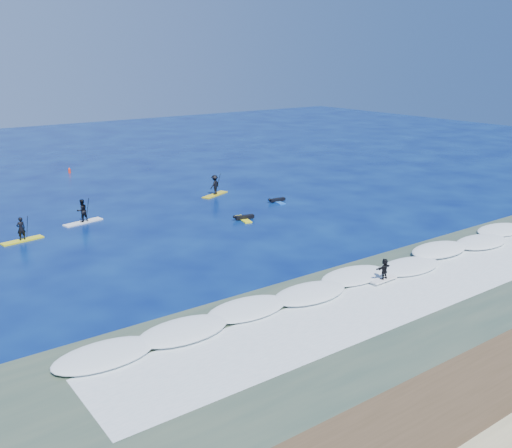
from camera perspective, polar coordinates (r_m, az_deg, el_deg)
ground at (r=41.64m, az=-0.62°, el=-1.73°), size 160.00×160.00×0.00m
shallow_water at (r=32.08m, az=14.23°, el=-8.06°), size 90.00×13.00×0.01m
breaking_wave at (r=34.51m, az=9.14°, el=-5.95°), size 40.00×6.00×0.30m
whitewater at (r=32.66m, az=12.88°, el=-7.51°), size 34.00×5.00×0.02m
sup_paddler_left at (r=44.84m, az=-22.40°, el=-0.79°), size 3.06×1.19×2.09m
sup_paddler_center at (r=47.99m, az=-16.98°, el=1.09°), size 3.32×1.41×2.26m
sup_paddler_right at (r=55.11m, az=-4.14°, el=3.80°), size 3.34×2.05×2.30m
prone_paddler_near at (r=46.96m, az=-1.26°, el=0.63°), size 1.84×2.39×0.48m
prone_paddler_far at (r=52.58m, az=2.07°, el=2.37°), size 1.77×2.27×0.46m
wave_surfer at (r=34.83m, az=12.70°, el=-4.54°), size 1.91×0.59×1.37m
marker_buoy at (r=68.83m, az=-18.16°, el=5.10°), size 0.29×0.29×0.71m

